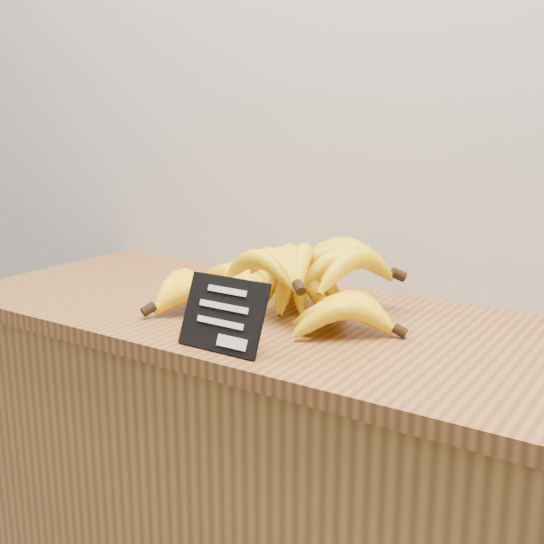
{
  "coord_description": "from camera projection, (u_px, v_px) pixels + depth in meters",
  "views": [
    {
      "loc": [
        0.69,
        1.73,
        1.3
      ],
      "look_at": [
        0.06,
        2.7,
        1.02
      ],
      "focal_mm": 45.0,
      "sensor_mm": 36.0,
      "label": 1
    }
  ],
  "objects": [
    {
      "name": "counter_top",
      "position": [
        287.0,
        322.0,
        1.26
      ],
      "size": [
        1.34,
        0.54,
        0.03
      ],
      "primitive_type": "cube",
      "color": "#915B2C",
      "rests_on": "counter"
    },
    {
      "name": "counter",
      "position": [
        286.0,
        541.0,
        1.37
      ],
      "size": [
        1.32,
        0.5,
        0.9
      ],
      "primitive_type": "cube",
      "color": "#A77436",
      "rests_on": "ground"
    },
    {
      "name": "banana_pile",
      "position": [
        284.0,
        284.0,
        1.26
      ],
      "size": [
        0.53,
        0.34,
        0.13
      ],
      "color": "yellow",
      "rests_on": "counter_top"
    },
    {
      "name": "chalkboard_sign",
      "position": [
        223.0,
        314.0,
        1.07
      ],
      "size": [
        0.15,
        0.05,
        0.11
      ],
      "primitive_type": "cube",
      "rotation": [
        -0.39,
        0.0,
        0.0
      ],
      "color": "black",
      "rests_on": "counter_top"
    }
  ]
}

